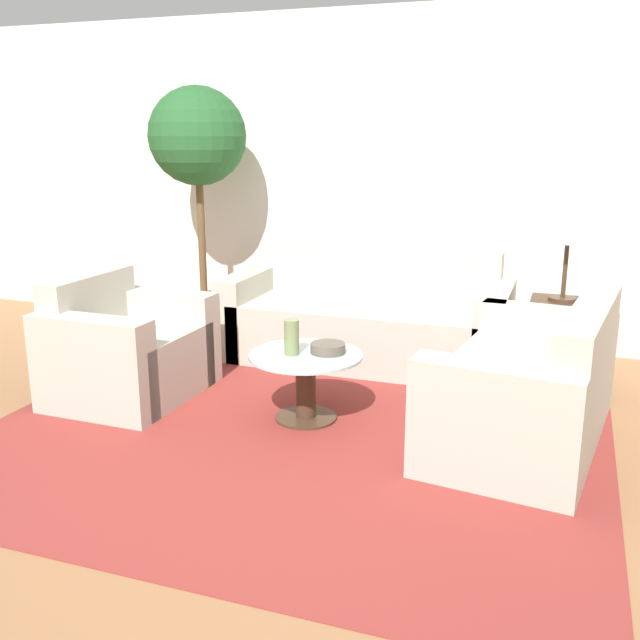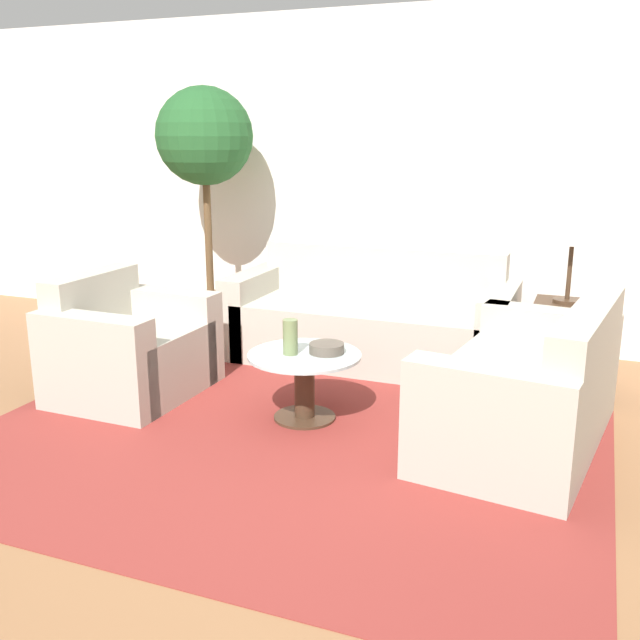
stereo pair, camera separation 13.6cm
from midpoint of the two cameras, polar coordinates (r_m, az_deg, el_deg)
ground_plane at (r=3.58m, az=-4.04°, el=-12.81°), size 14.00×14.00×0.00m
wall_back at (r=5.82m, az=7.76°, el=11.12°), size 10.00×0.06×2.60m
rug at (r=4.30m, az=-0.32°, el=-7.86°), size 3.44×3.39×0.01m
sofa_main at (r=5.35m, az=4.88°, el=-0.22°), size 2.07×0.85×0.81m
armchair at (r=4.78m, az=-14.46°, el=-2.42°), size 0.80×0.98×0.78m
loveseat at (r=4.05m, az=17.65°, el=-5.84°), size 1.00×1.57×0.80m
coffee_table at (r=4.20m, az=-0.32°, el=-4.59°), size 0.67×0.67×0.41m
side_table at (r=5.02m, az=19.59°, el=-1.91°), size 0.40×0.40×0.58m
table_lamp at (r=4.87m, az=20.36°, el=6.73°), size 0.31×0.31×0.60m
potted_plant at (r=5.83m, az=-8.51°, el=13.09°), size 0.77×0.77×2.01m
vase at (r=4.12m, az=-1.45°, el=-1.37°), size 0.09×0.09×0.21m
bowl at (r=4.17m, az=1.47°, el=-2.27°), size 0.21×0.21×0.06m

